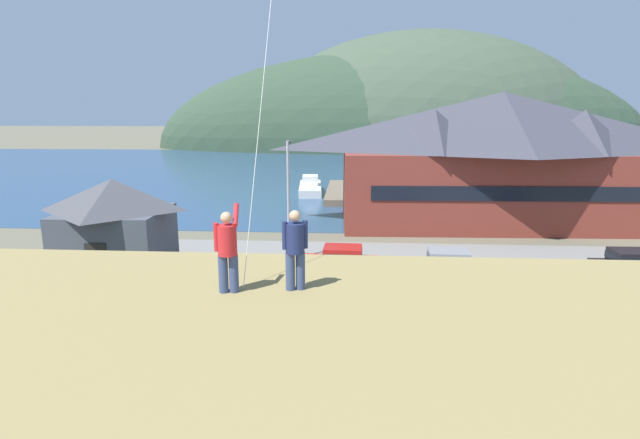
# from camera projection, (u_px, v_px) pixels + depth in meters

# --- Properties ---
(ground_plane) EXTENTS (600.00, 600.00, 0.00)m
(ground_plane) POSITION_uv_depth(u_px,v_px,m) (336.00, 334.00, 21.32)
(ground_plane) COLOR #66604C
(parking_lot_pad) EXTENTS (40.00, 20.00, 0.10)m
(parking_lot_pad) POSITION_uv_depth(u_px,v_px,m) (339.00, 292.00, 26.19)
(parking_lot_pad) COLOR gray
(parking_lot_pad) RESTS_ON ground
(bay_water) EXTENTS (360.00, 84.00, 0.03)m
(bay_water) POSITION_uv_depth(u_px,v_px,m) (349.00, 171.00, 79.84)
(bay_water) COLOR navy
(bay_water) RESTS_ON ground
(far_hill_west_ridge) EXTENTS (125.52, 45.92, 48.66)m
(far_hill_west_ridge) POSITION_uv_depth(u_px,v_px,m) (397.00, 148.00, 130.40)
(far_hill_west_ridge) COLOR #334733
(far_hill_west_ridge) RESTS_ON ground
(far_hill_east_peak) EXTENTS (96.31, 65.49, 60.48)m
(far_hill_east_peak) POSITION_uv_depth(u_px,v_px,m) (422.00, 146.00, 137.97)
(far_hill_east_peak) COLOR #42513D
(far_hill_east_peak) RESTS_ON ground
(harbor_lodge) EXTENTS (27.49, 12.42, 10.83)m
(harbor_lodge) POSITION_uv_depth(u_px,v_px,m) (500.00, 155.00, 41.22)
(harbor_lodge) COLOR brown
(harbor_lodge) RESTS_ON ground
(storage_shed_near_lot) EXTENTS (5.97, 5.64, 5.72)m
(storage_shed_near_lot) POSITION_uv_depth(u_px,v_px,m) (116.00, 229.00, 27.49)
(storage_shed_near_lot) COLOR #474C56
(storage_shed_near_lot) RESTS_ON ground
(wharf_dock) EXTENTS (3.20, 14.81, 0.70)m
(wharf_dock) POSITION_uv_depth(u_px,v_px,m) (341.00, 192.00, 56.66)
(wharf_dock) COLOR #70604C
(wharf_dock) RESTS_ON ground
(moored_boat_wharfside) EXTENTS (3.08, 7.94, 2.16)m
(moored_boat_wharfside) POSITION_uv_depth(u_px,v_px,m) (310.00, 187.00, 57.65)
(moored_boat_wharfside) COLOR silver
(moored_boat_wharfside) RESTS_ON ground
(parked_car_back_row_right) EXTENTS (4.24, 2.14, 1.82)m
(parked_car_back_row_right) POSITION_uv_depth(u_px,v_px,m) (446.00, 266.00, 27.23)
(parked_car_back_row_right) COLOR #9EA3A8
(parked_car_back_row_right) RESTS_ON parking_lot_pad
(parked_car_front_row_silver) EXTENTS (4.22, 2.09, 1.82)m
(parked_car_front_row_silver) POSITION_uv_depth(u_px,v_px,m) (158.00, 293.00, 23.11)
(parked_car_front_row_silver) COLOR #236633
(parked_car_front_row_silver) RESTS_ON parking_lot_pad
(parked_car_mid_row_near) EXTENTS (4.24, 2.14, 1.82)m
(parked_car_mid_row_near) POSITION_uv_depth(u_px,v_px,m) (633.00, 266.00, 27.23)
(parked_car_mid_row_near) COLOR black
(parked_car_mid_row_near) RESTS_ON parking_lot_pad
(parked_car_mid_row_center) EXTENTS (4.31, 2.27, 1.82)m
(parked_car_mid_row_center) POSITION_uv_depth(u_px,v_px,m) (460.00, 320.00, 20.15)
(parked_car_mid_row_center) COLOR navy
(parked_car_mid_row_center) RESTS_ON parking_lot_pad
(parked_car_mid_row_far) EXTENTS (4.27, 2.18, 1.82)m
(parked_car_mid_row_far) POSITION_uv_depth(u_px,v_px,m) (341.00, 261.00, 28.01)
(parked_car_mid_row_far) COLOR red
(parked_car_mid_row_far) RESTS_ON parking_lot_pad
(parking_light_pole) EXTENTS (0.24, 0.78, 7.42)m
(parking_light_pole) POSITION_uv_depth(u_px,v_px,m) (288.00, 193.00, 30.91)
(parking_light_pole) COLOR #ADADB2
(parking_light_pole) RESTS_ON parking_lot_pad
(person_kite_flyer) EXTENTS (0.52, 0.69, 1.86)m
(person_kite_flyer) POSITION_uv_depth(u_px,v_px,m) (227.00, 249.00, 10.46)
(person_kite_flyer) COLOR #384770
(person_kite_flyer) RESTS_ON grassy_hill_foreground
(person_companion) EXTENTS (0.53, 0.40, 1.74)m
(person_companion) POSITION_uv_depth(u_px,v_px,m) (295.00, 248.00, 10.62)
(person_companion) COLOR #384770
(person_companion) RESTS_ON grassy_hill_foreground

